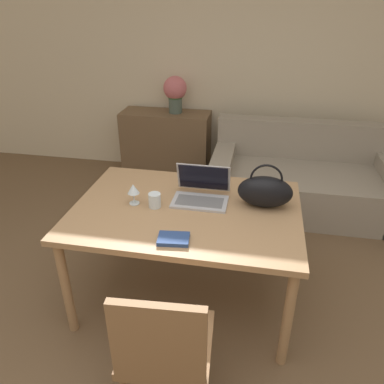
# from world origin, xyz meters

# --- Properties ---
(ground_plane) EXTENTS (14.00, 14.00, 0.00)m
(ground_plane) POSITION_xyz_m (0.00, 0.00, 0.00)
(ground_plane) COLOR brown
(wall_back) EXTENTS (10.00, 0.06, 2.70)m
(wall_back) POSITION_xyz_m (0.00, 3.03, 1.35)
(wall_back) COLOR beige
(wall_back) RESTS_ON ground_plane
(dining_table) EXTENTS (1.48, 1.04, 0.75)m
(dining_table) POSITION_xyz_m (-0.05, 0.74, 0.68)
(dining_table) COLOR #A87F56
(dining_table) RESTS_ON ground_plane
(chair) EXTENTS (0.47, 0.47, 0.90)m
(chair) POSITION_xyz_m (0.03, -0.16, 0.51)
(chair) COLOR olive
(chair) RESTS_ON ground_plane
(couch) EXTENTS (1.84, 0.96, 0.82)m
(couch) POSITION_xyz_m (0.85, 2.28, 0.28)
(couch) COLOR gray
(couch) RESTS_ON ground_plane
(sideboard) EXTENTS (1.03, 0.40, 0.78)m
(sideboard) POSITION_xyz_m (-0.72, 2.76, 0.39)
(sideboard) COLOR brown
(sideboard) RESTS_ON ground_plane
(laptop) EXTENTS (0.37, 0.30, 0.23)m
(laptop) POSITION_xyz_m (0.02, 0.88, 0.81)
(laptop) COLOR #ADADB2
(laptop) RESTS_ON dining_table
(drinking_glass) EXTENTS (0.08, 0.08, 0.10)m
(drinking_glass) POSITION_xyz_m (-0.26, 0.71, 0.80)
(drinking_glass) COLOR silver
(drinking_glass) RESTS_ON dining_table
(wine_glass) EXTENTS (0.08, 0.08, 0.14)m
(wine_glass) POSITION_xyz_m (-0.40, 0.72, 0.86)
(wine_glass) COLOR silver
(wine_glass) RESTS_ON dining_table
(handbag) EXTENTS (0.35, 0.18, 0.30)m
(handbag) POSITION_xyz_m (0.45, 0.85, 0.86)
(handbag) COLOR black
(handbag) RESTS_ON dining_table
(flower_vase) EXTENTS (0.26, 0.26, 0.41)m
(flower_vase) POSITION_xyz_m (-0.60, 2.78, 1.02)
(flower_vase) COLOR #47564C
(flower_vase) RESTS_ON sideboard
(book) EXTENTS (0.19, 0.15, 0.02)m
(book) POSITION_xyz_m (-0.05, 0.36, 0.76)
(book) COLOR navy
(book) RESTS_ON dining_table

